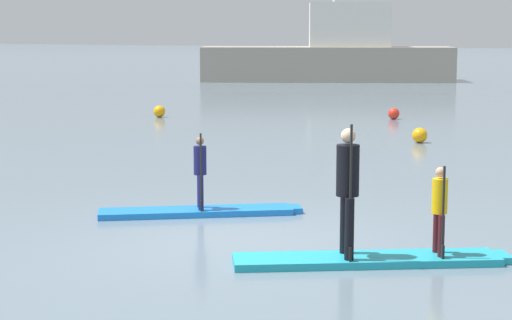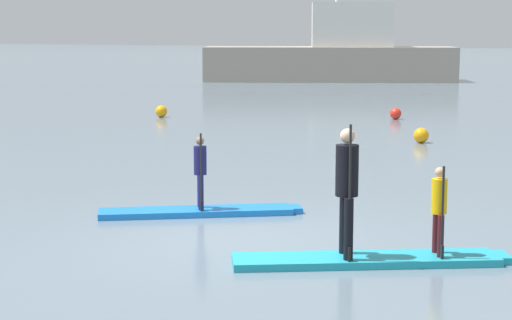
{
  "view_description": "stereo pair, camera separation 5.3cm",
  "coord_description": "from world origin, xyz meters",
  "px_view_note": "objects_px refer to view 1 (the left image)",
  "views": [
    {
      "loc": [
        4.94,
        -11.58,
        3.04
      ],
      "look_at": [
        -0.26,
        1.29,
        0.97
      ],
      "focal_mm": 62.92,
      "sensor_mm": 36.0,
      "label": 1
    },
    {
      "loc": [
        4.99,
        -11.56,
        3.04
      ],
      "look_at": [
        -0.26,
        1.29,
        0.97
      ],
      "focal_mm": 62.92,
      "sensor_mm": 36.0,
      "label": 2
    }
  ],
  "objects_px": {
    "mooring_buoy_near": "(394,113)",
    "mooring_buoy_far": "(159,111)",
    "paddler_child_front": "(440,206)",
    "mooring_buoy_mid": "(420,135)",
    "paddleboard_near": "(200,212)",
    "fishing_boat_white_large": "(332,54)",
    "paddler_child_solo": "(200,168)",
    "paddleboard_far": "(372,260)",
    "paddler_adult": "(348,184)"
  },
  "relations": [
    {
      "from": "paddleboard_near",
      "to": "fishing_boat_white_large",
      "type": "height_order",
      "value": "fishing_boat_white_large"
    },
    {
      "from": "mooring_buoy_mid",
      "to": "mooring_buoy_far",
      "type": "height_order",
      "value": "mooring_buoy_mid"
    },
    {
      "from": "paddler_child_solo",
      "to": "mooring_buoy_far",
      "type": "bearing_deg",
      "value": 120.47
    },
    {
      "from": "paddleboard_far",
      "to": "paddler_child_front",
      "type": "relative_size",
      "value": 2.93
    },
    {
      "from": "paddler_adult",
      "to": "mooring_buoy_mid",
      "type": "bearing_deg",
      "value": 97.52
    },
    {
      "from": "paddleboard_near",
      "to": "paddleboard_far",
      "type": "bearing_deg",
      "value": -29.58
    },
    {
      "from": "fishing_boat_white_large",
      "to": "mooring_buoy_mid",
      "type": "xyz_separation_m",
      "value": [
        10.27,
        -25.33,
        -1.29
      ]
    },
    {
      "from": "paddler_child_solo",
      "to": "paddler_child_front",
      "type": "xyz_separation_m",
      "value": [
        4.16,
        -1.53,
        -0.02
      ]
    },
    {
      "from": "paddleboard_near",
      "to": "paddler_child_solo",
      "type": "xyz_separation_m",
      "value": [
        0.01,
        -0.01,
        0.72
      ]
    },
    {
      "from": "paddler_adult",
      "to": "mooring_buoy_far",
      "type": "xyz_separation_m",
      "value": [
        -11.23,
        15.93,
        -0.86
      ]
    },
    {
      "from": "paddler_child_front",
      "to": "mooring_buoy_near",
      "type": "height_order",
      "value": "paddler_child_front"
    },
    {
      "from": "paddler_adult",
      "to": "fishing_boat_white_large",
      "type": "relative_size",
      "value": 0.12
    },
    {
      "from": "mooring_buoy_far",
      "to": "paddleboard_near",
      "type": "bearing_deg",
      "value": -59.54
    },
    {
      "from": "paddleboard_near",
      "to": "mooring_buoy_near",
      "type": "bearing_deg",
      "value": 92.23
    },
    {
      "from": "paddler_child_solo",
      "to": "paddler_child_front",
      "type": "distance_m",
      "value": 4.43
    },
    {
      "from": "paddler_adult",
      "to": "mooring_buoy_far",
      "type": "relative_size",
      "value": 4.35
    },
    {
      "from": "paddleboard_far",
      "to": "paddler_child_front",
      "type": "bearing_deg",
      "value": 25.66
    },
    {
      "from": "mooring_buoy_mid",
      "to": "mooring_buoy_far",
      "type": "bearing_deg",
      "value": 160.39
    },
    {
      "from": "paddleboard_near",
      "to": "paddler_child_front",
      "type": "height_order",
      "value": "paddler_child_front"
    },
    {
      "from": "mooring_buoy_mid",
      "to": "paddler_child_front",
      "type": "bearing_deg",
      "value": -77.13
    },
    {
      "from": "fishing_boat_white_large",
      "to": "mooring_buoy_near",
      "type": "height_order",
      "value": "fishing_boat_white_large"
    },
    {
      "from": "paddleboard_near",
      "to": "mooring_buoy_far",
      "type": "relative_size",
      "value": 7.8
    },
    {
      "from": "fishing_boat_white_large",
      "to": "paddleboard_far",
      "type": "bearing_deg",
      "value": -72.04
    },
    {
      "from": "fishing_boat_white_large",
      "to": "paddler_adult",
      "type": "bearing_deg",
      "value": -72.51
    },
    {
      "from": "paddleboard_near",
      "to": "fishing_boat_white_large",
      "type": "xyz_separation_m",
      "value": [
        -8.84,
        35.77,
        1.44
      ]
    },
    {
      "from": "paddler_child_front",
      "to": "fishing_boat_white_large",
      "type": "relative_size",
      "value": 0.08
    },
    {
      "from": "paddleboard_near",
      "to": "fishing_boat_white_large",
      "type": "bearing_deg",
      "value": 103.88
    },
    {
      "from": "paddler_child_solo",
      "to": "mooring_buoy_mid",
      "type": "bearing_deg",
      "value": 82.25
    },
    {
      "from": "paddler_adult",
      "to": "paddler_child_solo",
      "type": "bearing_deg",
      "value": 146.12
    },
    {
      "from": "paddleboard_near",
      "to": "paddler_adult",
      "type": "distance_m",
      "value": 3.85
    },
    {
      "from": "paddler_child_solo",
      "to": "paddleboard_far",
      "type": "bearing_deg",
      "value": -29.56
    },
    {
      "from": "paddleboard_far",
      "to": "mooring_buoy_far",
      "type": "distance_m",
      "value": 19.54
    },
    {
      "from": "mooring_buoy_near",
      "to": "mooring_buoy_far",
      "type": "xyz_separation_m",
      "value": [
        -7.52,
        -2.33,
        0.01
      ]
    },
    {
      "from": "paddleboard_far",
      "to": "fishing_boat_white_large",
      "type": "height_order",
      "value": "fishing_boat_white_large"
    },
    {
      "from": "fishing_boat_white_large",
      "to": "mooring_buoy_far",
      "type": "distance_m",
      "value": 21.96
    },
    {
      "from": "paddleboard_near",
      "to": "paddler_child_solo",
      "type": "bearing_deg",
      "value": -39.01
    },
    {
      "from": "paddleboard_far",
      "to": "paddler_child_front",
      "type": "xyz_separation_m",
      "value": [
        0.79,
        0.38,
        0.7
      ]
    },
    {
      "from": "fishing_boat_white_large",
      "to": "mooring_buoy_mid",
      "type": "distance_m",
      "value": 27.36
    },
    {
      "from": "paddler_child_front",
      "to": "mooring_buoy_mid",
      "type": "bearing_deg",
      "value": 102.87
    },
    {
      "from": "paddleboard_near",
      "to": "paddler_child_solo",
      "type": "height_order",
      "value": "paddler_child_solo"
    },
    {
      "from": "paddleboard_far",
      "to": "mooring_buoy_far",
      "type": "bearing_deg",
      "value": 126.16
    },
    {
      "from": "paddleboard_far",
      "to": "paddler_child_front",
      "type": "distance_m",
      "value": 1.12
    },
    {
      "from": "paddler_child_solo",
      "to": "paddleboard_far",
      "type": "distance_m",
      "value": 3.94
    },
    {
      "from": "paddleboard_far",
      "to": "mooring_buoy_near",
      "type": "height_order",
      "value": "mooring_buoy_near"
    },
    {
      "from": "mooring_buoy_near",
      "to": "paddleboard_far",
      "type": "bearing_deg",
      "value": -77.52
    },
    {
      "from": "fishing_boat_white_large",
      "to": "mooring_buoy_far",
      "type": "height_order",
      "value": "fishing_boat_white_large"
    },
    {
      "from": "paddleboard_near",
      "to": "paddleboard_far",
      "type": "relative_size",
      "value": 0.89
    },
    {
      "from": "paddler_child_solo",
      "to": "paddler_adult",
      "type": "xyz_separation_m",
      "value": [
        3.08,
        -2.07,
        0.29
      ]
    },
    {
      "from": "paddler_child_solo",
      "to": "mooring_buoy_near",
      "type": "height_order",
      "value": "paddler_child_solo"
    },
    {
      "from": "mooring_buoy_far",
      "to": "mooring_buoy_mid",
      "type": "bearing_deg",
      "value": -19.61
    }
  ]
}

